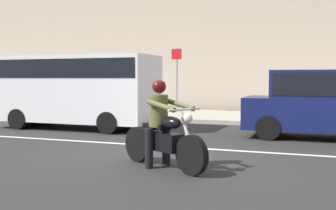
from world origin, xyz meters
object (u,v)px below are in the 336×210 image
Objects in this scene: pedestrian_bystander at (108,88)px; parked_hatchback_navy at (316,103)px; motorcycle_with_rider_olive at (162,132)px; parked_van_white at (77,86)px; street_sign_post at (177,74)px.

parked_hatchback_navy is at bearing -25.38° from pedestrian_bystander.
parked_hatchback_navy is at bearing 62.04° from motorcycle_with_rider_olive.
parked_van_white is (-4.62, 4.47, 0.68)m from motorcycle_with_rider_olive.
street_sign_post is at bearing 138.29° from parked_hatchback_navy.
parked_hatchback_navy is at bearing 2.14° from parked_van_white.
parked_van_white is at bearing -74.21° from pedestrian_bystander.
parked_hatchback_navy is 7.56m from street_sign_post.
pedestrian_bystander is (-1.19, 4.22, -0.15)m from parked_van_white.
parked_hatchback_navy is 2.08× the size of pedestrian_bystander.
pedestrian_bystander reaches higher than motorcycle_with_rider_olive.
street_sign_post is at bearing 73.89° from parked_van_white.
street_sign_post is at bearing 107.63° from motorcycle_with_rider_olive.
motorcycle_with_rider_olive is 5.37m from parked_hatchback_navy.
motorcycle_with_rider_olive is 10.46m from pedestrian_bystander.
parked_van_white is at bearing -177.86° from parked_hatchback_navy.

